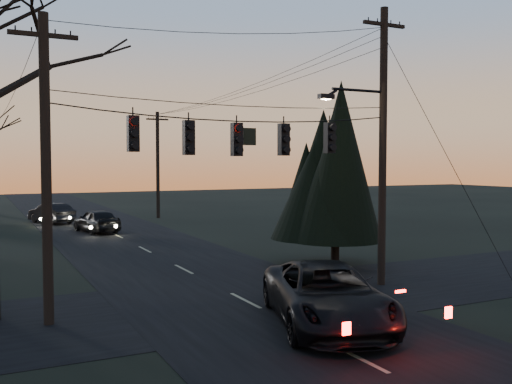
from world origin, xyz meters
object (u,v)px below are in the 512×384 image
utility_pole_right (381,285)px  utility_pole_far_r (158,218)px  evergreen_right (336,165)px  sedan_oncoming_b (52,214)px  suv_near (327,296)px  utility_pole_left (49,325)px  sedan_oncoming_a (97,221)px

utility_pole_right → utility_pole_far_r: 28.00m
evergreen_right → sedan_oncoming_b: bearing=110.4°
utility_pole_far_r → suv_near: bearing=-98.5°
utility_pole_far_r → sedan_oncoming_b: 8.26m
evergreen_right → utility_pole_left: bearing=-162.5°
suv_near → sedan_oncoming_b: size_ratio=1.36×
evergreen_right → suv_near: bearing=-125.8°
utility_pole_left → sedan_oncoming_b: 27.65m
utility_pole_far_r → sedan_oncoming_b: bearing=-176.1°
utility_pole_far_r → evergreen_right: evergreen_right is taller
utility_pole_far_r → suv_near: size_ratio=1.42×
utility_pole_far_r → sedan_oncoming_a: utility_pole_far_r is taller
utility_pole_right → utility_pole_left: 11.50m
utility_pole_left → sedan_oncoming_a: (5.20, 20.46, 0.75)m
sedan_oncoming_a → sedan_oncoming_b: size_ratio=1.00×
utility_pole_far_r → sedan_oncoming_a: size_ratio=1.93×
sedan_oncoming_a → sedan_oncoming_b: sedan_oncoming_a is taller
evergreen_right → sedan_oncoming_b: (-8.78, 23.63, -3.65)m
utility_pole_left → suv_near: (6.80, -3.51, 0.83)m
utility_pole_far_r → sedan_oncoming_b: size_ratio=1.94×
utility_pole_right → sedan_oncoming_a: bearing=107.1°
evergreen_right → sedan_oncoming_a: bearing=112.4°
utility_pole_right → evergreen_right: evergreen_right is taller
evergreen_right → utility_pole_far_r: bearing=91.4°
utility_pole_far_r → sedan_oncoming_b: utility_pole_far_r is taller
suv_near → sedan_oncoming_b: bearing=114.9°
utility_pole_left → suv_near: bearing=-27.3°
evergreen_right → suv_near: 9.69m
evergreen_right → sedan_oncoming_b: size_ratio=1.73×
utility_pole_left → evergreen_right: (12.07, 3.81, 4.38)m
utility_pole_far_r → utility_pole_right: bearing=-90.0°
utility_pole_far_r → evergreen_right: (0.57, -24.19, 4.38)m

